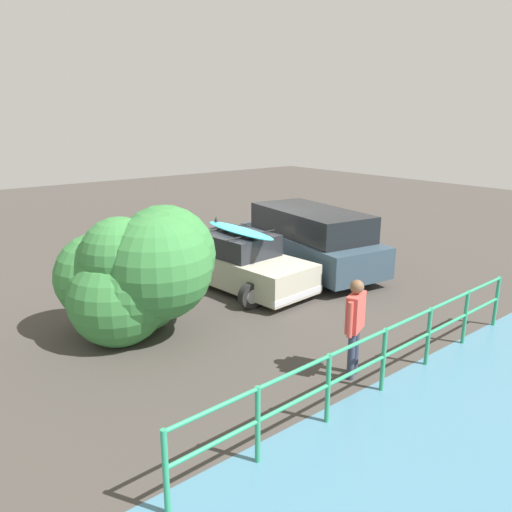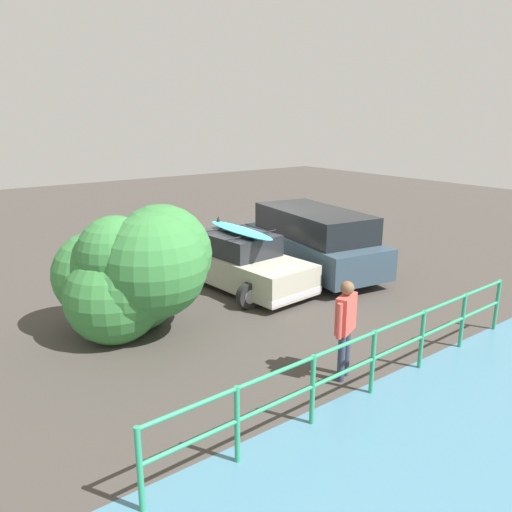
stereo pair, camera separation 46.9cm
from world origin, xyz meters
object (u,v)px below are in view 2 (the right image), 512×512
(suv_car, at_px, (313,240))
(bush_near_left, at_px, (134,274))
(sedan_car, at_px, (241,262))
(person_bystander, at_px, (346,321))

(suv_car, xyz_separation_m, bush_near_left, (5.58, 0.90, 0.32))
(sedan_car, bearing_deg, bush_near_left, 17.34)
(sedan_car, relative_size, bush_near_left, 1.36)
(sedan_car, xyz_separation_m, suv_car, (-2.34, 0.12, 0.25))
(sedan_car, bearing_deg, suv_car, 177.17)
(bush_near_left, bearing_deg, sedan_car, -162.66)
(suv_car, distance_m, bush_near_left, 5.66)
(suv_car, bearing_deg, sedan_car, -2.83)
(person_bystander, bearing_deg, suv_car, -127.99)
(bush_near_left, bearing_deg, person_bystander, 117.73)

